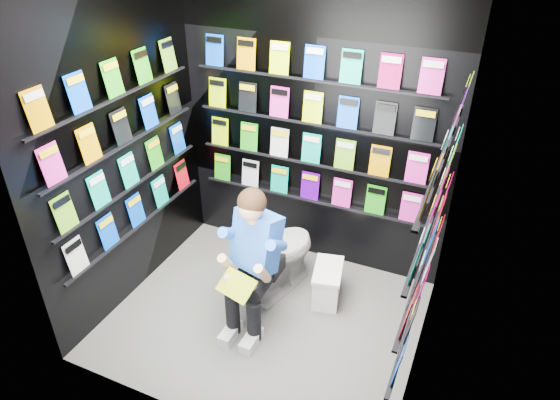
% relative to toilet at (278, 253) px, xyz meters
% --- Properties ---
extents(floor, '(2.40, 2.40, 0.00)m').
position_rel_toilet_xyz_m(floor, '(0.06, -0.41, -0.37)').
color(floor, '#5E5D5B').
rests_on(floor, ground).
extents(wall_back, '(2.40, 0.04, 2.60)m').
position_rel_toilet_xyz_m(wall_back, '(0.06, 0.59, 0.93)').
color(wall_back, black).
rests_on(wall_back, floor).
extents(wall_front, '(2.40, 0.04, 2.60)m').
position_rel_toilet_xyz_m(wall_front, '(0.06, -1.41, 0.93)').
color(wall_front, black).
rests_on(wall_front, floor).
extents(wall_left, '(0.04, 2.00, 2.60)m').
position_rel_toilet_xyz_m(wall_left, '(-1.14, -0.41, 0.93)').
color(wall_left, black).
rests_on(wall_left, floor).
extents(wall_right, '(0.04, 2.00, 2.60)m').
position_rel_toilet_xyz_m(wall_right, '(1.26, -0.41, 0.93)').
color(wall_right, black).
rests_on(wall_right, floor).
extents(comics_back, '(2.10, 0.06, 1.37)m').
position_rel_toilet_xyz_m(comics_back, '(0.06, 0.56, 0.94)').
color(comics_back, red).
rests_on(comics_back, wall_back).
extents(comics_left, '(0.06, 1.70, 1.37)m').
position_rel_toilet_xyz_m(comics_left, '(-1.11, -0.41, 0.94)').
color(comics_left, red).
rests_on(comics_left, wall_left).
extents(comics_right, '(0.06, 1.70, 1.37)m').
position_rel_toilet_xyz_m(comics_right, '(1.23, -0.41, 0.94)').
color(comics_right, red).
rests_on(comics_right, wall_right).
extents(toilet, '(0.60, 0.83, 0.73)m').
position_rel_toilet_xyz_m(toilet, '(0.00, 0.00, 0.00)').
color(toilet, silver).
rests_on(toilet, floor).
extents(longbox, '(0.29, 0.42, 0.29)m').
position_rel_toilet_xyz_m(longbox, '(0.44, 0.03, -0.22)').
color(longbox, white).
rests_on(longbox, floor).
extents(longbox_lid, '(0.31, 0.44, 0.03)m').
position_rel_toilet_xyz_m(longbox_lid, '(0.44, 0.03, -0.07)').
color(longbox_lid, white).
rests_on(longbox_lid, longbox).
extents(reader, '(0.64, 0.79, 1.28)m').
position_rel_toilet_xyz_m(reader, '(0.00, -0.38, 0.37)').
color(reader, blue).
rests_on(reader, toilet).
extents(held_comic, '(0.31, 0.23, 0.12)m').
position_rel_toilet_xyz_m(held_comic, '(-0.00, -0.73, 0.21)').
color(held_comic, green).
rests_on(held_comic, reader).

